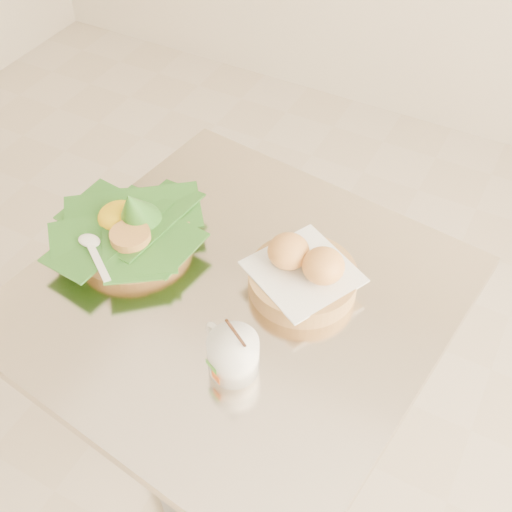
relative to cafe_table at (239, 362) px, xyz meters
The scene contains 5 objects.
floor 0.56m from the cafe_table, 167.33° to the right, with size 3.60×3.60×0.00m, color beige.
cafe_table is the anchor object (origin of this frame).
rice_basket 0.35m from the cafe_table, behind, with size 0.28×0.28×0.14m.
bread_basket 0.28m from the cafe_table, 35.13° to the left, with size 0.22×0.22×0.10m.
coffee_mug 0.30m from the cafe_table, 62.76° to the right, with size 0.11×0.09×0.14m.
Camera 1 is at (0.56, -0.58, 1.62)m, focal length 45.00 mm.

